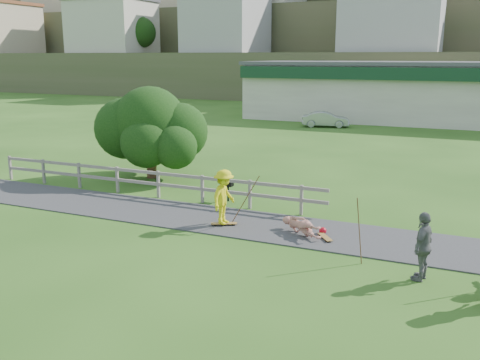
{
  "coord_description": "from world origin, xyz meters",
  "views": [
    {
      "loc": [
        7.46,
        -14.44,
        5.58
      ],
      "look_at": [
        0.17,
        2.0,
        1.4
      ],
      "focal_mm": 40.0,
      "sensor_mm": 36.0,
      "label": 1
    }
  ],
  "objects_px": {
    "tree": "(151,140)",
    "bbq": "(228,191)",
    "skater_rider": "(224,200)",
    "spectator_b": "(423,246)",
    "car_silver": "(326,119)",
    "skater_fallen": "(302,226)"
  },
  "relations": [
    {
      "from": "skater_rider",
      "to": "bbq",
      "type": "relative_size",
      "value": 2.28
    },
    {
      "from": "skater_fallen",
      "to": "tree",
      "type": "distance_m",
      "value": 10.42
    },
    {
      "from": "skater_rider",
      "to": "skater_fallen",
      "type": "height_order",
      "value": "skater_rider"
    },
    {
      "from": "spectator_b",
      "to": "car_silver",
      "type": "xyz_separation_m",
      "value": [
        -10.14,
        28.4,
        -0.28
      ]
    },
    {
      "from": "skater_rider",
      "to": "bbq",
      "type": "height_order",
      "value": "skater_rider"
    },
    {
      "from": "car_silver",
      "to": "bbq",
      "type": "distance_m",
      "value": 23.68
    },
    {
      "from": "skater_rider",
      "to": "skater_fallen",
      "type": "relative_size",
      "value": 1.1
    },
    {
      "from": "car_silver",
      "to": "tree",
      "type": "xyz_separation_m",
      "value": [
        -2.64,
        -21.2,
        1.18
      ]
    },
    {
      "from": "tree",
      "to": "bbq",
      "type": "height_order",
      "value": "tree"
    },
    {
      "from": "tree",
      "to": "skater_rider",
      "type": "bearing_deg",
      "value": -39.99
    },
    {
      "from": "car_silver",
      "to": "bbq",
      "type": "relative_size",
      "value": 4.65
    },
    {
      "from": "skater_rider",
      "to": "car_silver",
      "type": "bearing_deg",
      "value": 11.06
    },
    {
      "from": "tree",
      "to": "spectator_b",
      "type": "bearing_deg",
      "value": -29.38
    },
    {
      "from": "spectator_b",
      "to": "car_silver",
      "type": "distance_m",
      "value": 30.16
    },
    {
      "from": "spectator_b",
      "to": "skater_fallen",
      "type": "bearing_deg",
      "value": -105.36
    },
    {
      "from": "spectator_b",
      "to": "bbq",
      "type": "distance_m",
      "value": 9.13
    },
    {
      "from": "spectator_b",
      "to": "bbq",
      "type": "bearing_deg",
      "value": -109.11
    },
    {
      "from": "skater_fallen",
      "to": "car_silver",
      "type": "bearing_deg",
      "value": 48.59
    },
    {
      "from": "spectator_b",
      "to": "tree",
      "type": "height_order",
      "value": "tree"
    },
    {
      "from": "tree",
      "to": "bbq",
      "type": "xyz_separation_m",
      "value": [
        5.06,
        -2.35,
        -1.39
      ]
    },
    {
      "from": "bbq",
      "to": "car_silver",
      "type": "bearing_deg",
      "value": 96.91
    },
    {
      "from": "spectator_b",
      "to": "skater_rider",
      "type": "bearing_deg",
      "value": -93.45
    }
  ]
}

